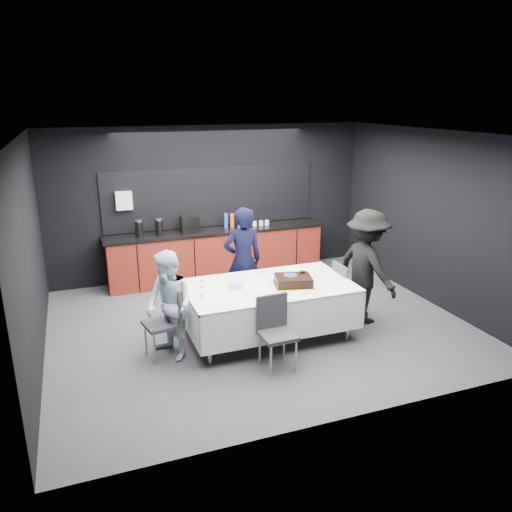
{
  "coord_description": "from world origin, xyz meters",
  "views": [
    {
      "loc": [
        -2.42,
        -6.42,
        3.26
      ],
      "look_at": [
        0.0,
        0.1,
        1.05
      ],
      "focal_mm": 35.0,
      "sensor_mm": 36.0,
      "label": 1
    }
  ],
  "objects_px": {
    "cake_assembly": "(293,281)",
    "champagne_flute": "(201,285)",
    "party_table": "(268,294)",
    "chair_near": "(275,327)",
    "person_left": "(169,306)",
    "person_center": "(243,261)",
    "plate_stack": "(235,284)",
    "person_right": "(366,267)",
    "chair_right": "(346,288)",
    "chair_left": "(167,317)"
  },
  "relations": [
    {
      "from": "cake_assembly",
      "to": "champagne_flute",
      "type": "distance_m",
      "value": 1.3
    },
    {
      "from": "champagne_flute",
      "to": "cake_assembly",
      "type": "bearing_deg",
      "value": -2.22
    },
    {
      "from": "party_table",
      "to": "chair_near",
      "type": "relative_size",
      "value": 2.51
    },
    {
      "from": "champagne_flute",
      "to": "person_left",
      "type": "height_order",
      "value": "person_left"
    },
    {
      "from": "champagne_flute",
      "to": "person_left",
      "type": "distance_m",
      "value": 0.49
    },
    {
      "from": "cake_assembly",
      "to": "chair_near",
      "type": "distance_m",
      "value": 0.91
    },
    {
      "from": "person_center",
      "to": "person_left",
      "type": "height_order",
      "value": "person_center"
    },
    {
      "from": "plate_stack",
      "to": "person_right",
      "type": "distance_m",
      "value": 2.03
    },
    {
      "from": "party_table",
      "to": "chair_right",
      "type": "bearing_deg",
      "value": 2.15
    },
    {
      "from": "plate_stack",
      "to": "person_right",
      "type": "xyz_separation_m",
      "value": [
        2.03,
        -0.06,
        0.03
      ]
    },
    {
      "from": "chair_left",
      "to": "person_left",
      "type": "xyz_separation_m",
      "value": [
        0.02,
        -0.09,
        0.18
      ]
    },
    {
      "from": "chair_near",
      "to": "person_right",
      "type": "relative_size",
      "value": 0.54
    },
    {
      "from": "chair_left",
      "to": "person_center",
      "type": "height_order",
      "value": "person_center"
    },
    {
      "from": "chair_left",
      "to": "person_right",
      "type": "relative_size",
      "value": 0.54
    },
    {
      "from": "chair_near",
      "to": "person_left",
      "type": "xyz_separation_m",
      "value": [
        -1.19,
        0.67,
        0.18
      ]
    },
    {
      "from": "person_center",
      "to": "person_left",
      "type": "bearing_deg",
      "value": 38.4
    },
    {
      "from": "cake_assembly",
      "to": "chair_near",
      "type": "xyz_separation_m",
      "value": [
        -0.54,
        -0.66,
        -0.31
      ]
    },
    {
      "from": "person_left",
      "to": "party_table",
      "type": "bearing_deg",
      "value": 72.72
    },
    {
      "from": "champagne_flute",
      "to": "person_right",
      "type": "height_order",
      "value": "person_right"
    },
    {
      "from": "plate_stack",
      "to": "person_left",
      "type": "distance_m",
      "value": 0.97
    },
    {
      "from": "plate_stack",
      "to": "person_center",
      "type": "distance_m",
      "value": 0.98
    },
    {
      "from": "cake_assembly",
      "to": "champagne_flute",
      "type": "bearing_deg",
      "value": 177.78
    },
    {
      "from": "chair_left",
      "to": "chair_near",
      "type": "relative_size",
      "value": 1.0
    },
    {
      "from": "person_center",
      "to": "person_right",
      "type": "relative_size",
      "value": 0.98
    },
    {
      "from": "person_center",
      "to": "person_right",
      "type": "height_order",
      "value": "person_right"
    },
    {
      "from": "person_center",
      "to": "person_right",
      "type": "bearing_deg",
      "value": 149.96
    },
    {
      "from": "plate_stack",
      "to": "person_center",
      "type": "relative_size",
      "value": 0.12
    },
    {
      "from": "chair_near",
      "to": "person_left",
      "type": "relative_size",
      "value": 0.64
    },
    {
      "from": "champagne_flute",
      "to": "chair_near",
      "type": "xyz_separation_m",
      "value": [
        0.75,
        -0.71,
        -0.4
      ]
    },
    {
      "from": "party_table",
      "to": "cake_assembly",
      "type": "relative_size",
      "value": 3.77
    },
    {
      "from": "cake_assembly",
      "to": "chair_left",
      "type": "xyz_separation_m",
      "value": [
        -1.76,
        0.1,
        -0.31
      ]
    },
    {
      "from": "champagne_flute",
      "to": "plate_stack",
      "type": "bearing_deg",
      "value": 13.9
    },
    {
      "from": "plate_stack",
      "to": "chair_left",
      "type": "xyz_separation_m",
      "value": [
        -0.97,
        -0.08,
        -0.3
      ]
    },
    {
      "from": "chair_left",
      "to": "champagne_flute",
      "type": "bearing_deg",
      "value": -6.02
    },
    {
      "from": "person_right",
      "to": "person_center",
      "type": "bearing_deg",
      "value": 48.24
    },
    {
      "from": "chair_right",
      "to": "person_left",
      "type": "distance_m",
      "value": 2.7
    },
    {
      "from": "plate_stack",
      "to": "chair_near",
      "type": "xyz_separation_m",
      "value": [
        0.24,
        -0.84,
        -0.3
      ]
    },
    {
      "from": "chair_near",
      "to": "person_right",
      "type": "xyz_separation_m",
      "value": [
        1.78,
        0.77,
        0.33
      ]
    },
    {
      "from": "party_table",
      "to": "person_center",
      "type": "distance_m",
      "value": 0.96
    },
    {
      "from": "cake_assembly",
      "to": "person_center",
      "type": "relative_size",
      "value": 0.36
    },
    {
      "from": "champagne_flute",
      "to": "chair_right",
      "type": "relative_size",
      "value": 0.24
    },
    {
      "from": "chair_left",
      "to": "person_center",
      "type": "distance_m",
      "value": 1.72
    },
    {
      "from": "cake_assembly",
      "to": "chair_right",
      "type": "distance_m",
      "value": 1.02
    },
    {
      "from": "chair_left",
      "to": "person_left",
      "type": "relative_size",
      "value": 0.64
    },
    {
      "from": "person_left",
      "to": "person_right",
      "type": "bearing_deg",
      "value": 69.65
    },
    {
      "from": "champagne_flute",
      "to": "chair_near",
      "type": "height_order",
      "value": "champagne_flute"
    },
    {
      "from": "party_table",
      "to": "person_center",
      "type": "xyz_separation_m",
      "value": [
        -0.06,
        0.93,
        0.21
      ]
    },
    {
      "from": "plate_stack",
      "to": "person_center",
      "type": "height_order",
      "value": "person_center"
    },
    {
      "from": "cake_assembly",
      "to": "person_right",
      "type": "bearing_deg",
      "value": 5.13
    },
    {
      "from": "chair_right",
      "to": "chair_near",
      "type": "height_order",
      "value": "same"
    }
  ]
}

